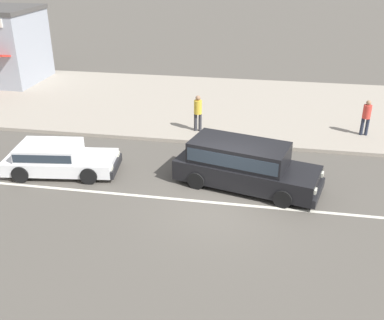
{
  "coord_description": "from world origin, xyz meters",
  "views": [
    {
      "loc": [
        1.26,
        -12.4,
        7.47
      ],
      "look_at": [
        -1.18,
        1.37,
        0.8
      ],
      "focal_mm": 42.0,
      "sensor_mm": 36.0,
      "label": 1
    }
  ],
  "objects_px": {
    "minivan_black_2": "(243,163)",
    "pedestrian_far_end": "(198,111)",
    "hatchback_white_0": "(57,158)",
    "pedestrian_by_shop": "(366,115)"
  },
  "relations": [
    {
      "from": "hatchback_white_0",
      "to": "minivan_black_2",
      "type": "distance_m",
      "value": 6.69
    },
    {
      "from": "hatchback_white_0",
      "to": "pedestrian_far_end",
      "type": "xyz_separation_m",
      "value": [
        4.4,
        4.56,
        0.49
      ]
    },
    {
      "from": "hatchback_white_0",
      "to": "pedestrian_by_shop",
      "type": "bearing_deg",
      "value": 24.86
    },
    {
      "from": "minivan_black_2",
      "to": "pedestrian_by_shop",
      "type": "height_order",
      "value": "pedestrian_by_shop"
    },
    {
      "from": "hatchback_white_0",
      "to": "pedestrian_far_end",
      "type": "distance_m",
      "value": 6.35
    },
    {
      "from": "minivan_black_2",
      "to": "pedestrian_by_shop",
      "type": "bearing_deg",
      "value": 46.93
    },
    {
      "from": "minivan_black_2",
      "to": "pedestrian_far_end",
      "type": "relative_size",
      "value": 3.24
    },
    {
      "from": "minivan_black_2",
      "to": "hatchback_white_0",
      "type": "bearing_deg",
      "value": -178.44
    },
    {
      "from": "hatchback_white_0",
      "to": "pedestrian_far_end",
      "type": "bearing_deg",
      "value": 46.0
    },
    {
      "from": "pedestrian_far_end",
      "to": "pedestrian_by_shop",
      "type": "bearing_deg",
      "value": 6.14
    }
  ]
}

